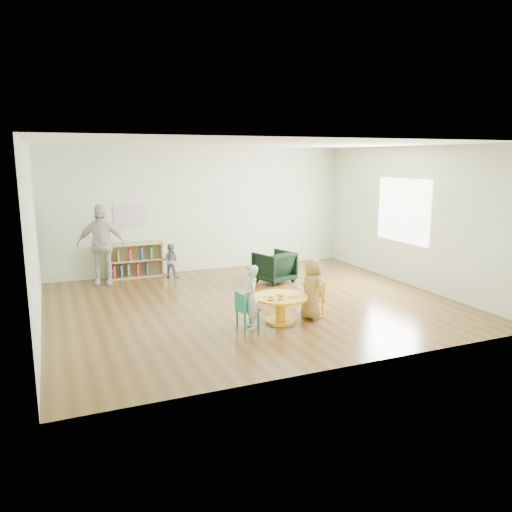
{
  "coord_description": "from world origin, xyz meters",
  "views": [
    {
      "loc": [
        -3.27,
        -7.97,
        2.59
      ],
      "look_at": [
        -0.05,
        -0.3,
        0.93
      ],
      "focal_mm": 35.0,
      "sensor_mm": 36.0,
      "label": 1
    }
  ],
  "objects_px": {
    "bookshelf": "(134,261)",
    "toddler": "(170,261)",
    "kid_chair_left": "(245,308)",
    "child_left": "(251,297)",
    "adult_caretaker": "(101,245)",
    "armchair": "(274,267)",
    "activity_table": "(281,304)",
    "kid_chair_right": "(314,298)",
    "child_right": "(312,288)"
  },
  "relations": [
    {
      "from": "bookshelf",
      "to": "toddler",
      "type": "height_order",
      "value": "bookshelf"
    },
    {
      "from": "kid_chair_left",
      "to": "child_left",
      "type": "xyz_separation_m",
      "value": [
        0.06,
        -0.09,
        0.19
      ]
    },
    {
      "from": "adult_caretaker",
      "to": "armchair",
      "type": "bearing_deg",
      "value": -7.6
    },
    {
      "from": "child_left",
      "to": "toddler",
      "type": "relative_size",
      "value": 1.32
    },
    {
      "from": "activity_table",
      "to": "child_left",
      "type": "distance_m",
      "value": 0.59
    },
    {
      "from": "toddler",
      "to": "kid_chair_right",
      "type": "bearing_deg",
      "value": 144.45
    },
    {
      "from": "kid_chair_right",
      "to": "bookshelf",
      "type": "xyz_separation_m",
      "value": [
        -2.31,
        3.87,
        0.07
      ]
    },
    {
      "from": "bookshelf",
      "to": "child_right",
      "type": "relative_size",
      "value": 1.2
    },
    {
      "from": "kid_chair_left",
      "to": "kid_chair_right",
      "type": "height_order",
      "value": "kid_chair_left"
    },
    {
      "from": "activity_table",
      "to": "bookshelf",
      "type": "xyz_separation_m",
      "value": [
        -1.64,
        3.98,
        0.07
      ]
    },
    {
      "from": "kid_chair_left",
      "to": "toddler",
      "type": "distance_m",
      "value": 3.67
    },
    {
      "from": "kid_chair_right",
      "to": "child_left",
      "type": "relative_size",
      "value": 0.56
    },
    {
      "from": "armchair",
      "to": "child_right",
      "type": "relative_size",
      "value": 0.72
    },
    {
      "from": "kid_chair_right",
      "to": "child_right",
      "type": "relative_size",
      "value": 0.56
    },
    {
      "from": "kid_chair_left",
      "to": "armchair",
      "type": "relative_size",
      "value": 0.78
    },
    {
      "from": "adult_caretaker",
      "to": "child_left",
      "type": "bearing_deg",
      "value": -51.92
    },
    {
      "from": "kid_chair_left",
      "to": "toddler",
      "type": "bearing_deg",
      "value": 176.33
    },
    {
      "from": "child_left",
      "to": "child_right",
      "type": "xyz_separation_m",
      "value": [
        1.1,
        0.07,
        0.01
      ]
    },
    {
      "from": "kid_chair_right",
      "to": "child_right",
      "type": "distance_m",
      "value": 0.27
    },
    {
      "from": "activity_table",
      "to": "child_right",
      "type": "height_order",
      "value": "child_right"
    },
    {
      "from": "activity_table",
      "to": "kid_chair_right",
      "type": "xyz_separation_m",
      "value": [
        0.67,
        0.11,
        0.0
      ]
    },
    {
      "from": "kid_chair_right",
      "to": "toddler",
      "type": "xyz_separation_m",
      "value": [
        -1.58,
        3.54,
        0.07
      ]
    },
    {
      "from": "armchair",
      "to": "child_left",
      "type": "bearing_deg",
      "value": 39.98
    },
    {
      "from": "armchair",
      "to": "kid_chair_left",
      "type": "bearing_deg",
      "value": 38.04
    },
    {
      "from": "kid_chair_right",
      "to": "bookshelf",
      "type": "height_order",
      "value": "bookshelf"
    },
    {
      "from": "kid_chair_left",
      "to": "child_left",
      "type": "relative_size",
      "value": 0.57
    },
    {
      "from": "activity_table",
      "to": "kid_chair_left",
      "type": "height_order",
      "value": "kid_chair_left"
    },
    {
      "from": "armchair",
      "to": "adult_caretaker",
      "type": "distance_m",
      "value": 3.59
    },
    {
      "from": "bookshelf",
      "to": "child_left",
      "type": "height_order",
      "value": "child_left"
    },
    {
      "from": "armchair",
      "to": "adult_caretaker",
      "type": "bearing_deg",
      "value": -37.97
    },
    {
      "from": "armchair",
      "to": "adult_caretaker",
      "type": "xyz_separation_m",
      "value": [
        -3.34,
        1.2,
        0.5
      ]
    },
    {
      "from": "bookshelf",
      "to": "child_right",
      "type": "bearing_deg",
      "value": -61.32
    },
    {
      "from": "kid_chair_left",
      "to": "toddler",
      "type": "height_order",
      "value": "toddler"
    },
    {
      "from": "armchair",
      "to": "adult_caretaker",
      "type": "relative_size",
      "value": 0.44
    },
    {
      "from": "kid_chair_left",
      "to": "bookshelf",
      "type": "relative_size",
      "value": 0.47
    },
    {
      "from": "armchair",
      "to": "adult_caretaker",
      "type": "height_order",
      "value": "adult_caretaker"
    },
    {
      "from": "activity_table",
      "to": "armchair",
      "type": "height_order",
      "value": "armchair"
    },
    {
      "from": "child_right",
      "to": "armchair",
      "type": "bearing_deg",
      "value": -22.14
    },
    {
      "from": "child_left",
      "to": "bookshelf",
      "type": "bearing_deg",
      "value": -151.82
    },
    {
      "from": "adult_caretaker",
      "to": "kid_chair_right",
      "type": "bearing_deg",
      "value": -37.02
    },
    {
      "from": "child_right",
      "to": "kid_chair_right",
      "type": "bearing_deg",
      "value": -53.12
    },
    {
      "from": "bookshelf",
      "to": "child_right",
      "type": "xyz_separation_m",
      "value": [
        2.19,
        -4.0,
        0.13
      ]
    },
    {
      "from": "child_right",
      "to": "child_left",
      "type": "bearing_deg",
      "value": 82.27
    },
    {
      "from": "kid_chair_right",
      "to": "child_left",
      "type": "bearing_deg",
      "value": 76.88
    },
    {
      "from": "kid_chair_left",
      "to": "armchair",
      "type": "height_order",
      "value": "armchair"
    },
    {
      "from": "activity_table",
      "to": "kid_chair_right",
      "type": "relative_size",
      "value": 1.55
    },
    {
      "from": "kid_chair_left",
      "to": "child_right",
      "type": "bearing_deg",
      "value": 80.89
    },
    {
      "from": "activity_table",
      "to": "armchair",
      "type": "relative_size",
      "value": 1.2
    },
    {
      "from": "toddler",
      "to": "child_right",
      "type": "bearing_deg",
      "value": 142.06
    },
    {
      "from": "bookshelf",
      "to": "child_left",
      "type": "xyz_separation_m",
      "value": [
        1.09,
        -4.08,
        0.13
      ]
    }
  ]
}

